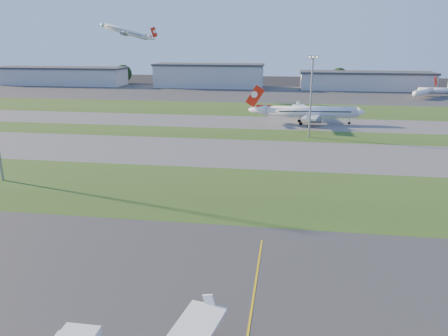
% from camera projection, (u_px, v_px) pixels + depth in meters
% --- Properties ---
extents(grass_strip_a, '(300.00, 34.00, 0.01)m').
position_uv_depth(grass_strip_a, '(245.00, 193.00, 90.78)').
color(grass_strip_a, '#2E4818').
rests_on(grass_strip_a, ground).
extents(taxiway_a, '(300.00, 32.00, 0.01)m').
position_uv_depth(taxiway_a, '(257.00, 153.00, 122.07)').
color(taxiway_a, '#515154').
rests_on(taxiway_a, ground).
extents(grass_strip_b, '(300.00, 18.00, 0.01)m').
position_uv_depth(grass_strip_b, '(263.00, 135.00, 145.77)').
color(grass_strip_b, '#2E4818').
rests_on(grass_strip_b, ground).
extents(taxiway_b, '(300.00, 26.00, 0.01)m').
position_uv_depth(taxiway_b, '(267.00, 123.00, 166.63)').
color(taxiway_b, '#515154').
rests_on(taxiway_b, ground).
extents(grass_strip_c, '(300.00, 40.00, 0.01)m').
position_uv_depth(grass_strip_c, '(271.00, 109.00, 197.92)').
color(grass_strip_c, '#2E4818').
rests_on(grass_strip_c, ground).
extents(apron_far, '(400.00, 80.00, 0.01)m').
position_uv_depth(apron_far, '(275.00, 94.00, 254.81)').
color(apron_far, '#333335').
rests_on(apron_far, ground).
extents(airliner_taxiing, '(41.18, 34.81, 12.85)m').
position_uv_depth(airliner_taxiing, '(310.00, 112.00, 162.95)').
color(airliner_taxiing, white).
rests_on(airliner_taxiing, ground).
extents(airliner_departing, '(27.83, 23.35, 8.81)m').
position_uv_depth(airliner_departing, '(126.00, 32.00, 233.47)').
color(airliner_departing, white).
extents(mini_jet_near, '(18.66, 23.84, 9.48)m').
position_uv_depth(mini_jet_near, '(425.00, 92.00, 236.59)').
color(mini_jet_near, white).
rests_on(mini_jet_near, ground).
extents(mini_jet_far, '(28.64, 5.21, 9.48)m').
position_uv_depth(mini_jet_far, '(443.00, 90.00, 242.23)').
color(mini_jet_far, white).
rests_on(mini_jet_far, ground).
extents(light_mast_centre, '(3.20, 0.70, 25.80)m').
position_uv_depth(light_mast_centre, '(311.00, 92.00, 137.53)').
color(light_mast_centre, gray).
rests_on(light_mast_centre, ground).
extents(hangar_far_west, '(91.80, 23.00, 12.20)m').
position_uv_depth(hangar_far_west, '(60.00, 76.00, 302.92)').
color(hangar_far_west, '#999CA1').
rests_on(hangar_far_west, ground).
extents(hangar_west, '(71.40, 23.00, 15.20)m').
position_uv_depth(hangar_west, '(209.00, 75.00, 287.50)').
color(hangar_west, '#999CA1').
rests_on(hangar_west, ground).
extents(hangar_east, '(81.60, 23.00, 11.20)m').
position_uv_depth(hangar_east, '(366.00, 81.00, 273.80)').
color(hangar_east, '#999CA1').
rests_on(hangar_east, ground).
extents(tree_far_west, '(11.00, 11.00, 12.00)m').
position_uv_depth(tree_far_west, '(19.00, 73.00, 320.85)').
color(tree_far_west, black).
rests_on(tree_far_west, ground).
extents(tree_west, '(12.10, 12.10, 13.20)m').
position_uv_depth(tree_west, '(123.00, 73.00, 311.14)').
color(tree_west, black).
rests_on(tree_west, ground).
extents(tree_mid_west, '(9.90, 9.90, 10.80)m').
position_uv_depth(tree_mid_west, '(248.00, 77.00, 294.88)').
color(tree_mid_west, black).
rests_on(tree_mid_west, ground).
extents(tree_mid_east, '(11.55, 11.55, 12.60)m').
position_uv_depth(tree_mid_east, '(339.00, 77.00, 288.88)').
color(tree_mid_east, black).
rests_on(tree_mid_east, ground).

